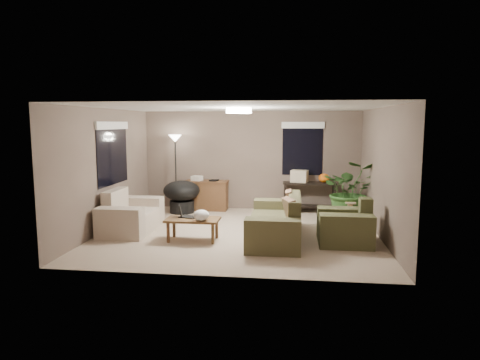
# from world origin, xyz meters

# --- Properties ---
(room_shell) EXTENTS (5.50, 5.50, 5.50)m
(room_shell) POSITION_xyz_m (0.00, 0.00, 1.25)
(room_shell) COLOR #BEA58D
(room_shell) RESTS_ON ground
(main_sofa) EXTENTS (0.95, 2.20, 0.85)m
(main_sofa) POSITION_xyz_m (0.79, -0.39, 0.29)
(main_sofa) COLOR #46442A
(main_sofa) RESTS_ON ground
(throw_pillows) EXTENTS (0.37, 1.38, 0.47)m
(throw_pillows) POSITION_xyz_m (1.04, -0.39, 0.65)
(throw_pillows) COLOR #8C7251
(throw_pillows) RESTS_ON main_sofa
(loveseat) EXTENTS (0.90, 1.60, 0.85)m
(loveseat) POSITION_xyz_m (-2.24, -0.10, 0.30)
(loveseat) COLOR beige
(loveseat) RESTS_ON ground
(armchair) EXTENTS (0.95, 1.00, 0.85)m
(armchair) POSITION_xyz_m (2.04, -0.51, 0.30)
(armchair) COLOR #4D4E2F
(armchair) RESTS_ON ground
(coffee_table) EXTENTS (1.00, 0.55, 0.42)m
(coffee_table) POSITION_xyz_m (-0.79, -0.66, 0.36)
(coffee_table) COLOR brown
(coffee_table) RESTS_ON ground
(laptop) EXTENTS (0.41, 0.33, 0.24)m
(laptop) POSITION_xyz_m (-0.96, -0.56, 0.48)
(laptop) COLOR black
(laptop) RESTS_ON coffee_table
(plastic_bag) EXTENTS (0.35, 0.32, 0.20)m
(plastic_bag) POSITION_xyz_m (-0.59, -0.81, 0.52)
(plastic_bag) COLOR white
(plastic_bag) RESTS_ON coffee_table
(desk) EXTENTS (1.10, 0.50, 0.75)m
(desk) POSITION_xyz_m (-1.10, 2.21, 0.38)
(desk) COLOR brown
(desk) RESTS_ON ground
(desk_papers) EXTENTS (0.72, 0.32, 0.12)m
(desk_papers) POSITION_xyz_m (-1.26, 2.20, 0.80)
(desk_papers) COLOR silver
(desk_papers) RESTS_ON desk
(console_table) EXTENTS (1.30, 0.40, 0.75)m
(console_table) POSITION_xyz_m (1.48, 2.23, 0.44)
(console_table) COLOR black
(console_table) RESTS_ON ground
(pumpkin) EXTENTS (0.36, 0.36, 0.22)m
(pumpkin) POSITION_xyz_m (1.83, 2.23, 0.86)
(pumpkin) COLOR orange
(pumpkin) RESTS_ON console_table
(cardboard_box) EXTENTS (0.45, 0.38, 0.30)m
(cardboard_box) POSITION_xyz_m (1.23, 2.23, 0.90)
(cardboard_box) COLOR beige
(cardboard_box) RESTS_ON console_table
(papasan_chair) EXTENTS (1.03, 1.03, 0.80)m
(papasan_chair) POSITION_xyz_m (-1.65, 1.79, 0.47)
(papasan_chair) COLOR black
(papasan_chair) RESTS_ON ground
(floor_lamp) EXTENTS (0.32, 0.32, 1.91)m
(floor_lamp) POSITION_xyz_m (-1.86, 2.08, 1.60)
(floor_lamp) COLOR black
(floor_lamp) RESTS_ON ground
(ceiling_fixture) EXTENTS (0.50, 0.50, 0.10)m
(ceiling_fixture) POSITION_xyz_m (0.00, 0.00, 2.44)
(ceiling_fixture) COLOR white
(ceiling_fixture) RESTS_ON room_shell
(houseplant) EXTENTS (1.24, 1.38, 1.07)m
(houseplant) POSITION_xyz_m (2.37, 1.42, 0.54)
(houseplant) COLOR #2D5923
(houseplant) RESTS_ON ground
(cat_scratching_post) EXTENTS (0.32, 0.32, 0.50)m
(cat_scratching_post) POSITION_xyz_m (2.32, 1.01, 0.21)
(cat_scratching_post) COLOR tan
(cat_scratching_post) RESTS_ON ground
(window_left) EXTENTS (0.05, 1.56, 1.33)m
(window_left) POSITION_xyz_m (-2.73, 0.30, 1.78)
(window_left) COLOR black
(window_left) RESTS_ON room_shell
(window_back) EXTENTS (1.06, 0.05, 1.33)m
(window_back) POSITION_xyz_m (1.30, 2.48, 1.79)
(window_back) COLOR black
(window_back) RESTS_ON room_shell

